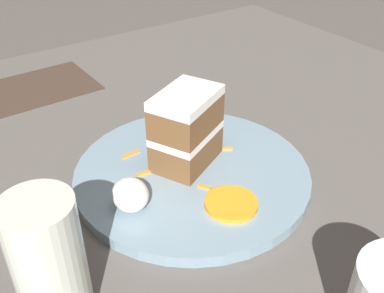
{
  "coord_description": "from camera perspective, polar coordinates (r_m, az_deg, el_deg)",
  "views": [
    {
      "loc": [
        -0.43,
        0.32,
        0.4
      ],
      "look_at": [
        -0.05,
        0.05,
        0.09
      ],
      "focal_mm": 42.0,
      "sensor_mm": 36.0,
      "label": 1
    }
  ],
  "objects": [
    {
      "name": "carrot_shreds_scatter",
      "position": [
        0.61,
        -2.8,
        -1.1
      ],
      "size": [
        0.16,
        0.14,
        0.0
      ],
      "color": "orange",
      "rests_on": "plate"
    },
    {
      "name": "ground_plane",
      "position": [
        0.67,
        1.13,
        -2.81
      ],
      "size": [
        6.0,
        6.0,
        0.0
      ],
      "primitive_type": "plane",
      "color": "#4C4742",
      "rests_on": "ground"
    },
    {
      "name": "drinking_glass",
      "position": [
        0.42,
        -17.5,
        -14.71
      ],
      "size": [
        0.06,
        0.06,
        0.13
      ],
      "color": "beige",
      "rests_on": "dining_table"
    },
    {
      "name": "cake_slice",
      "position": [
        0.57,
        -0.72,
        2.26
      ],
      "size": [
        0.09,
        0.11,
        0.1
      ],
      "rotation": [
        0.0,
        0.0,
        0.46
      ],
      "color": "brown",
      "rests_on": "plate"
    },
    {
      "name": "dining_table",
      "position": [
        0.66,
        1.15,
        -1.58
      ],
      "size": [
        1.0,
        1.07,
        0.04
      ],
      "primitive_type": "cube",
      "color": "#56514C",
      "rests_on": "ground"
    },
    {
      "name": "menu_card",
      "position": [
        0.86,
        -19.38,
        6.97
      ],
      "size": [
        0.15,
        0.21,
        0.0
      ],
      "primitive_type": "cube",
      "rotation": [
        0.0,
        0.0,
        3.16
      ],
      "color": "#423328",
      "rests_on": "dining_table"
    },
    {
      "name": "cream_dollop",
      "position": [
        0.52,
        -7.83,
        -6.08
      ],
      "size": [
        0.05,
        0.04,
        0.04
      ],
      "primitive_type": "ellipsoid",
      "color": "white",
      "rests_on": "plate"
    },
    {
      "name": "plate",
      "position": [
        0.59,
        -0.0,
        -3.47
      ],
      "size": [
        0.3,
        0.3,
        0.01
      ],
      "primitive_type": "cylinder",
      "color": "gray",
      "rests_on": "dining_table"
    },
    {
      "name": "orange_garnish",
      "position": [
        0.53,
        5.0,
        -7.23
      ],
      "size": [
        0.06,
        0.06,
        0.01
      ],
      "primitive_type": "cylinder",
      "color": "orange",
      "rests_on": "plate"
    }
  ]
}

